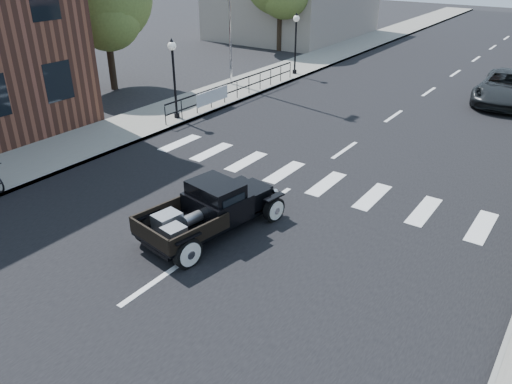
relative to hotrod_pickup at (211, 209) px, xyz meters
The scene contains 12 objects.
ground 0.92m from the hotrod_pickup, 52.69° to the left, with size 120.00×120.00×0.00m, color black.
road 15.46m from the hotrod_pickup, 88.75° to the left, with size 14.00×80.00×0.02m, color black.
road_markings 10.47m from the hotrod_pickup, 88.15° to the left, with size 12.00×60.00×0.06m, color silver, non-canonical shape.
sidewalk_left 17.48m from the hotrod_pickup, 117.86° to the left, with size 3.00×80.00×0.15m, color gray.
low_building_left 32.05m from the hotrod_pickup, 117.27° to the left, with size 10.00×12.00×5.00m, color gray.
railing 12.55m from the hotrod_pickup, 123.70° to the left, with size 0.08×10.00×1.00m, color black, non-canonical shape.
banner 10.90m from the hotrod_pickup, 129.19° to the left, with size 0.04×2.20×0.60m, color silver, non-canonical shape.
lamp_post_b 9.77m from the hotrod_pickup, 138.43° to the left, with size 0.36×0.36×3.37m, color black, non-canonical shape.
lamp_post_c 18.01m from the hotrod_pickup, 113.83° to the left, with size 0.36×0.36×3.37m, color black, non-canonical shape.
big_tree_near 16.31m from the hotrod_pickup, 148.29° to the left, with size 4.85×4.85×7.12m, color #52662C, non-canonical shape.
hotrod_pickup is the anchor object (origin of this frame).
second_car 18.05m from the hotrod_pickup, 77.30° to the left, with size 2.49×5.41×1.50m, color black.
Camera 1 is at (7.27, -9.25, 7.04)m, focal length 35.00 mm.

